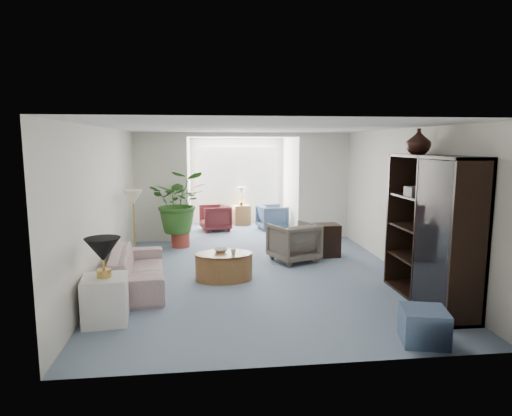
{
  "coord_description": "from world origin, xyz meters",
  "views": [
    {
      "loc": [
        -0.91,
        -7.11,
        2.25
      ],
      "look_at": [
        0.0,
        0.6,
        1.1
      ],
      "focal_mm": 30.71,
      "sensor_mm": 36.0,
      "label": 1
    }
  ],
  "objects": [
    {
      "name": "floor",
      "position": [
        0.0,
        0.0,
        0.0
      ],
      "size": [
        6.0,
        6.0,
        0.0
      ],
      "primitive_type": "plane",
      "color": "#7D90A5",
      "rests_on": "ground"
    },
    {
      "name": "sunroom_floor",
      "position": [
        0.0,
        4.1,
        0.0
      ],
      "size": [
        2.6,
        2.6,
        0.0
      ],
      "primitive_type": "plane",
      "color": "#7D90A5",
      "rests_on": "ground"
    },
    {
      "name": "back_pier_left",
      "position": [
        -1.9,
        3.0,
        1.25
      ],
      "size": [
        1.2,
        0.12,
        2.5
      ],
      "primitive_type": "cube",
      "color": "white",
      "rests_on": "ground"
    },
    {
      "name": "back_pier_right",
      "position": [
        1.9,
        3.0,
        1.25
      ],
      "size": [
        1.2,
        0.12,
        2.5
      ],
      "primitive_type": "cube",
      "color": "white",
      "rests_on": "ground"
    },
    {
      "name": "back_header",
      "position": [
        0.0,
        3.0,
        2.45
      ],
      "size": [
        2.6,
        0.12,
        0.1
      ],
      "primitive_type": "cube",
      "color": "white",
      "rests_on": "back_pier_left"
    },
    {
      "name": "window_pane",
      "position": [
        0.0,
        5.18,
        1.4
      ],
      "size": [
        2.2,
        0.02,
        1.5
      ],
      "primitive_type": "cube",
      "color": "white"
    },
    {
      "name": "window_blinds",
      "position": [
        0.0,
        5.15,
        1.4
      ],
      "size": [
        2.2,
        0.02,
        1.5
      ],
      "primitive_type": "cube",
      "color": "white"
    },
    {
      "name": "framed_picture",
      "position": [
        2.46,
        -0.1,
        1.7
      ],
      "size": [
        0.04,
        0.5,
        0.4
      ],
      "primitive_type": "cube",
      "color": "#BBAE96"
    },
    {
      "name": "sofa",
      "position": [
        -1.98,
        -0.28,
        0.3
      ],
      "size": [
        1.01,
        2.1,
        0.59
      ],
      "primitive_type": "imported",
      "rotation": [
        0.0,
        0.0,
        1.68
      ],
      "color": "#BBAC9E",
      "rests_on": "ground"
    },
    {
      "name": "end_table",
      "position": [
        -2.18,
        -1.63,
        0.3
      ],
      "size": [
        0.59,
        0.59,
        0.59
      ],
      "primitive_type": "cube",
      "rotation": [
        0.0,
        0.0,
        0.11
      ],
      "color": "white",
      "rests_on": "ground"
    },
    {
      "name": "table_lamp",
      "position": [
        -2.18,
        -1.63,
        0.94
      ],
      "size": [
        0.44,
        0.44,
        0.3
      ],
      "primitive_type": "cone",
      "color": "black",
      "rests_on": "end_table"
    },
    {
      "name": "floor_lamp",
      "position": [
        -2.24,
        1.18,
        1.25
      ],
      "size": [
        0.36,
        0.36,
        0.28
      ],
      "primitive_type": "cone",
      "color": "#FAEDC7",
      "rests_on": "ground"
    },
    {
      "name": "coffee_table",
      "position": [
        -0.61,
        -0.06,
        0.23
      ],
      "size": [
        1.15,
        1.15,
        0.45
      ],
      "primitive_type": "cylinder",
      "rotation": [
        0.0,
        0.0,
        0.24
      ],
      "color": "olive",
      "rests_on": "ground"
    },
    {
      "name": "coffee_bowl",
      "position": [
        -0.66,
        0.04,
        0.48
      ],
      "size": [
        0.29,
        0.29,
        0.06
      ],
      "primitive_type": "imported",
      "rotation": [
        0.0,
        0.0,
        0.24
      ],
      "color": "beige",
      "rests_on": "coffee_table"
    },
    {
      "name": "coffee_cup",
      "position": [
        -0.46,
        -0.16,
        0.49
      ],
      "size": [
        0.11,
        0.11,
        0.08
      ],
      "primitive_type": "imported",
      "rotation": [
        0.0,
        0.0,
        0.24
      ],
      "color": "beige",
      "rests_on": "coffee_table"
    },
    {
      "name": "wingback_chair",
      "position": [
        0.77,
        0.96,
        0.37
      ],
      "size": [
        1.04,
        1.05,
        0.74
      ],
      "primitive_type": "imported",
      "rotation": [
        0.0,
        0.0,
        3.52
      ],
      "color": "#676051",
      "rests_on": "ground"
    },
    {
      "name": "side_table_dark",
      "position": [
        1.47,
        1.26,
        0.33
      ],
      "size": [
        0.55,
        0.45,
        0.65
      ],
      "primitive_type": "cube",
      "rotation": [
        0.0,
        0.0,
        0.03
      ],
      "color": "black",
      "rests_on": "ground"
    },
    {
      "name": "entertainment_cabinet",
      "position": [
        2.23,
        -1.42,
        1.04
      ],
      "size": [
        0.5,
        1.88,
        2.09
      ],
      "primitive_type": "cube",
      "color": "black",
      "rests_on": "ground"
    },
    {
      "name": "cabinet_urn",
      "position": [
        2.23,
        -0.92,
        2.28
      ],
      "size": [
        0.36,
        0.36,
        0.38
      ],
      "primitive_type": "imported",
      "color": "black",
      "rests_on": "entertainment_cabinet"
    },
    {
      "name": "ottoman",
      "position": [
        1.54,
        -2.64,
        0.2
      ],
      "size": [
        0.6,
        0.6,
        0.39
      ],
      "primitive_type": "cube",
      "rotation": [
        0.0,
        0.0,
        -0.26
      ],
      "color": "#4A6180",
      "rests_on": "ground"
    },
    {
      "name": "plant_pot",
      "position": [
        -1.46,
        2.41,
        0.16
      ],
      "size": [
        0.4,
        0.4,
        0.32
      ],
      "primitive_type": "cylinder",
      "color": "#97362C",
      "rests_on": "ground"
    },
    {
      "name": "house_plant",
      "position": [
        -1.46,
        2.41,
        1.0
      ],
      "size": [
        1.22,
        1.06,
        1.36
      ],
      "primitive_type": "imported",
      "color": "#2F5F20",
      "rests_on": "plant_pot"
    },
    {
      "name": "sunroom_chair_blue",
      "position": [
        0.85,
        4.13,
        0.32
      ],
      "size": [
        0.83,
        0.81,
        0.64
      ],
      "primitive_type": "imported",
      "rotation": [
        0.0,
        0.0,
        1.77
      ],
      "color": "#4A6180",
      "rests_on": "ground"
    },
    {
      "name": "sunroom_chair_maroon",
      "position": [
        -0.65,
        4.13,
        0.33
      ],
      "size": [
        0.86,
        0.84,
        0.67
      ],
      "primitive_type": "imported",
      "rotation": [
        0.0,
        0.0,
        -1.37
      ],
      "color": "#541C22",
      "rests_on": "ground"
    },
    {
      "name": "sunroom_table",
      "position": [
        0.1,
        4.88,
        0.27
      ],
      "size": [
        0.5,
        0.43,
        0.54
      ],
      "primitive_type": "cube",
      "rotation": [
        0.0,
        0.0,
        0.2
      ],
      "color": "olive",
      "rests_on": "ground"
    },
    {
      "name": "shelf_clutter",
      "position": [
        2.18,
        -1.65,
        1.2
      ],
      "size": [
        0.3,
        1.18,
        1.06
      ],
      "color": "#585653",
      "rests_on": "entertainment_cabinet"
    }
  ]
}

